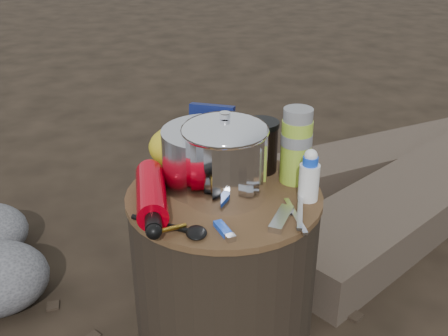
{
  "coord_description": "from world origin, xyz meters",
  "views": [
    {
      "loc": [
        -0.12,
        -1.07,
        1.01
      ],
      "look_at": [
        0.0,
        0.0,
        0.48
      ],
      "focal_mm": 42.57,
      "sensor_mm": 36.0,
      "label": 1
    }
  ],
  "objects": [
    {
      "name": "log_small",
      "position": [
        0.78,
        0.88,
        0.06
      ],
      "size": [
        1.38,
        0.7,
        0.11
      ],
      "primitive_type": "cube",
      "rotation": [
        0.0,
        0.0,
        -1.23
      ],
      "color": "#3F332A",
      "rests_on": "ground"
    },
    {
      "name": "food_pouch",
      "position": [
        -0.01,
        0.19,
        0.49
      ],
      "size": [
        0.12,
        0.07,
        0.15
      ],
      "primitive_type": "cube",
      "rotation": [
        0.0,
        0.0,
        -0.36
      ],
      "color": "#0A1246",
      "rests_on": "stump"
    },
    {
      "name": "pot_grabber",
      "position": [
        0.14,
        -0.12,
        0.42
      ],
      "size": [
        0.05,
        0.15,
        0.01
      ],
      "primitive_type": null,
      "rotation": [
        0.0,
        0.0,
        -0.09
      ],
      "color": "silver",
      "rests_on": "stump"
    },
    {
      "name": "thermos",
      "position": [
        0.18,
        0.05,
        0.51
      ],
      "size": [
        0.07,
        0.07,
        0.18
      ],
      "primitive_type": "cylinder",
      "color": "#96BA31",
      "rests_on": "stump"
    },
    {
      "name": "travel_mug",
      "position": [
        0.1,
        0.11,
        0.48
      ],
      "size": [
        0.08,
        0.08,
        0.13
      ],
      "primitive_type": "cylinder",
      "color": "black",
      "rests_on": "stump"
    },
    {
      "name": "fuel_bottle",
      "position": [
        -0.16,
        -0.05,
        0.45
      ],
      "size": [
        0.08,
        0.28,
        0.07
      ],
      "primitive_type": null,
      "rotation": [
        0.0,
        0.0,
        0.05
      ],
      "color": "#BC0010",
      "rests_on": "stump"
    },
    {
      "name": "lighter",
      "position": [
        -0.02,
        -0.16,
        0.42
      ],
      "size": [
        0.04,
        0.07,
        0.01
      ],
      "primitive_type": "cube",
      "rotation": [
        0.0,
        0.0,
        0.32
      ],
      "color": "blue",
      "rests_on": "stump"
    },
    {
      "name": "foil_windscreen",
      "position": [
        -0.03,
        0.05,
        0.48
      ],
      "size": [
        0.22,
        0.22,
        0.14
      ],
      "primitive_type": "cylinder",
      "color": "silver",
      "rests_on": "stump"
    },
    {
      "name": "ground",
      "position": [
        0.0,
        0.0,
        0.0
      ],
      "size": [
        60.0,
        60.0,
        0.0
      ],
      "primitive_type": "plane",
      "color": "black",
      "rests_on": "ground"
    },
    {
      "name": "log_main",
      "position": [
        0.92,
        0.62,
        0.07
      ],
      "size": [
        1.59,
        1.29,
        0.15
      ],
      "primitive_type": "cube",
      "rotation": [
        0.0,
        0.0,
        -0.93
      ],
      "color": "#3F332A",
      "rests_on": "ground"
    },
    {
      "name": "stump",
      "position": [
        0.0,
        0.0,
        0.21
      ],
      "size": [
        0.45,
        0.45,
        0.41
      ],
      "primitive_type": "cylinder",
      "color": "black",
      "rests_on": "ground"
    },
    {
      "name": "spork",
      "position": [
        -0.14,
        -0.13,
        0.42
      ],
      "size": [
        0.16,
        0.12,
        0.01
      ],
      "primitive_type": null,
      "rotation": [
        0.0,
        0.0,
        1.03
      ],
      "color": "black",
      "rests_on": "stump"
    },
    {
      "name": "squeeze_bottle",
      "position": [
        0.19,
        -0.05,
        0.47
      ],
      "size": [
        0.05,
        0.05,
        0.11
      ],
      "primitive_type": "cylinder",
      "color": "white",
      "rests_on": "stump"
    },
    {
      "name": "multitool",
      "position": [
        0.11,
        -0.14,
        0.42
      ],
      "size": [
        0.07,
        0.1,
        0.01
      ],
      "primitive_type": "cube",
      "rotation": [
        0.0,
        0.0,
        -0.49
      ],
      "color": "silver",
      "rests_on": "stump"
    },
    {
      "name": "stuff_sack",
      "position": [
        -0.09,
        0.16,
        0.47
      ],
      "size": [
        0.16,
        0.13,
        0.11
      ],
      "primitive_type": "ellipsoid",
      "color": "gold",
      "rests_on": "stump"
    },
    {
      "name": "camping_pot",
      "position": [
        0.0,
        -0.01,
        0.51
      ],
      "size": [
        0.19,
        0.19,
        0.19
      ],
      "primitive_type": "cylinder",
      "color": "white",
      "rests_on": "stump"
    }
  ]
}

